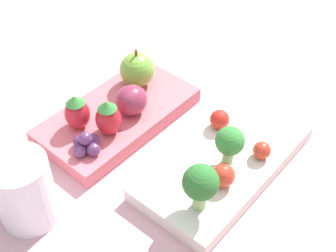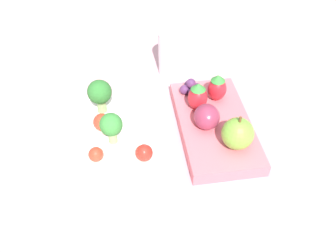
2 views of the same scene
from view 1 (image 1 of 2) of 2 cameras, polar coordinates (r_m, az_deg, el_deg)
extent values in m
plane|color=#C6939E|center=(0.58, -0.36, -2.44)|extent=(4.00, 4.00, 0.00)
cube|color=silver|center=(0.55, 6.86, -4.32)|extent=(0.23, 0.13, 0.02)
cube|color=#DB6670|center=(0.61, -6.24, 1.14)|extent=(0.21, 0.13, 0.02)
cylinder|color=#93B770|center=(0.49, 3.85, -8.90)|extent=(0.01, 0.01, 0.02)
sphere|color=#2D702D|center=(0.47, 4.01, -6.86)|extent=(0.04, 0.04, 0.04)
cylinder|color=#93B770|center=(0.53, 7.32, -3.63)|extent=(0.01, 0.01, 0.02)
sphere|color=#388438|center=(0.52, 7.55, -1.82)|extent=(0.03, 0.03, 0.03)
sphere|color=red|center=(0.57, 6.32, 0.80)|extent=(0.02, 0.02, 0.02)
sphere|color=red|center=(0.55, 11.37, -2.93)|extent=(0.02, 0.02, 0.02)
sphere|color=red|center=(0.51, 6.74, -6.00)|extent=(0.03, 0.03, 0.03)
sphere|color=#70A838|center=(0.63, -3.80, 6.83)|extent=(0.05, 0.05, 0.05)
cylinder|color=brown|center=(0.61, -3.92, 8.80)|extent=(0.00, 0.00, 0.01)
ellipsoid|color=red|center=(0.56, -7.27, 0.80)|extent=(0.03, 0.03, 0.04)
cone|color=#388438|center=(0.55, -7.48, 2.54)|extent=(0.02, 0.02, 0.01)
ellipsoid|color=red|center=(0.57, -10.99, 1.46)|extent=(0.03, 0.03, 0.04)
cone|color=#388438|center=(0.56, -11.30, 3.15)|extent=(0.02, 0.02, 0.01)
ellipsoid|color=#892D47|center=(0.59, -4.48, 3.16)|extent=(0.04, 0.04, 0.04)
sphere|color=#562D5B|center=(0.55, -10.69, -3.01)|extent=(0.02, 0.02, 0.02)
sphere|color=#562D5B|center=(0.54, -9.08, -2.85)|extent=(0.02, 0.02, 0.02)
sphere|color=#562D5B|center=(0.56, -9.14, -1.71)|extent=(0.02, 0.02, 0.02)
sphere|color=#562D5B|center=(0.56, -10.72, -1.87)|extent=(0.02, 0.02, 0.02)
sphere|color=#562D5B|center=(0.54, -10.05, -1.53)|extent=(0.02, 0.02, 0.02)
cylinder|color=white|center=(0.50, -17.14, -7.56)|extent=(0.06, 0.06, 0.08)
camera|label=2|loc=(0.73, 32.30, 38.77)|focal=40.00mm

